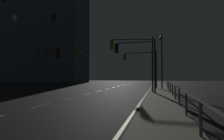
{
  "coord_description": "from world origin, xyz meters",
  "views": [
    {
      "loc": [
        6.74,
        -2.01,
        1.77
      ],
      "look_at": [
        -0.93,
        31.88,
        2.74
      ],
      "focal_mm": 33.24,
      "sensor_mm": 36.0,
      "label": 1
    }
  ],
  "objects": [
    {
      "name": "lane_markings_center",
      "position": [
        0.0,
        21.0,
        0.01
      ],
      "size": [
        0.14,
        50.0,
        0.01
      ],
      "color": "silver",
      "rests_on": "ground"
    },
    {
      "name": "traffic_light_near_right",
      "position": [
        -4.93,
        18.2,
        3.44
      ],
      "size": [
        2.83,
        0.55,
        4.95
      ],
      "color": "#2D3033",
      "rests_on": "ground"
    },
    {
      "name": "barrier_fence",
      "position": [
        7.84,
        11.52,
        0.88
      ],
      "size": [
        0.09,
        27.12,
        0.98
      ],
      "color": "#59595E",
      "rests_on": "sidewalk_right"
    },
    {
      "name": "traffic_light_mid_left",
      "position": [
        4.38,
        26.48,
        3.73
      ],
      "size": [
        4.63,
        0.68,
        5.04
      ],
      "color": "#38383D",
      "rests_on": "sidewalk_right"
    },
    {
      "name": "sidewalk_right",
      "position": [
        6.89,
        17.5,
        0.07
      ],
      "size": [
        2.19,
        77.0,
        0.14
      ],
      "primitive_type": "cube",
      "color": "gray",
      "rests_on": "ground"
    },
    {
      "name": "traffic_light_far_left",
      "position": [
        4.29,
        18.85,
        4.08
      ],
      "size": [
        4.36,
        0.86,
        5.57
      ],
      "color": "#2D3033",
      "rests_on": "sidewalk_right"
    },
    {
      "name": "traffic_light_overhead_east",
      "position": [
        4.58,
        18.46,
        3.82
      ],
      "size": [
        4.16,
        0.61,
        5.2
      ],
      "color": "#2D3033",
      "rests_on": "sidewalk_right"
    },
    {
      "name": "traffic_light_near_left",
      "position": [
        -4.3,
        20.32,
        3.5
      ],
      "size": [
        4.16,
        0.67,
        4.94
      ],
      "color": "#2D3033",
      "rests_on": "ground"
    },
    {
      "name": "ground_plane",
      "position": [
        0.0,
        17.5,
        0.0
      ],
      "size": [
        112.0,
        112.0,
        0.0
      ],
      "primitive_type": "plane",
      "color": "black",
      "rests_on": "ground"
    },
    {
      "name": "lane_edge_line",
      "position": [
        5.55,
        22.5,
        0.01
      ],
      "size": [
        0.14,
        53.0,
        0.01
      ],
      "color": "gold",
      "rests_on": "ground"
    },
    {
      "name": "building_distant",
      "position": [
        -23.13,
        47.33,
        15.98
      ],
      "size": [
        22.03,
        10.71,
        31.97
      ],
      "color": "#4C515B",
      "rests_on": "ground"
    },
    {
      "name": "street_lamp_mid_block",
      "position": [
        7.08,
        25.29,
        4.3
      ],
      "size": [
        0.63,
        1.72,
        6.9
      ],
      "color": "#38383D",
      "rests_on": "sidewalk_right"
    }
  ]
}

